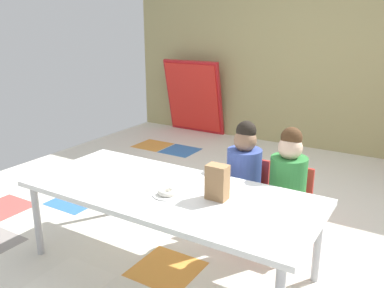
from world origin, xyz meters
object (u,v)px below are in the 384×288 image
folded_activity_table (194,97)px  paper_bag_brown (217,182)px  craft_table (169,196)px  donut_powdered_on_plate (167,192)px  paper_plate_near_edge (167,195)px  seated_child_near_camera (244,169)px  seated_child_middle_seat (288,178)px

folded_activity_table → paper_bag_brown: size_ratio=4.94×
craft_table → donut_powdered_on_plate: size_ratio=16.59×
paper_plate_near_edge → folded_activity_table: bearing=118.6°
seated_child_near_camera → folded_activity_table: folded_activity_table is taller
paper_bag_brown → folded_activity_table: bearing=123.5°
paper_bag_brown → paper_plate_near_edge: bearing=-157.5°
seated_child_near_camera → donut_powdered_on_plate: size_ratio=7.83×
craft_table → seated_child_near_camera: size_ratio=2.12×
craft_table → paper_bag_brown: 0.37m
seated_child_near_camera → paper_plate_near_edge: size_ratio=5.10×
seated_child_middle_seat → folded_activity_table: bearing=133.0°
folded_activity_table → paper_plate_near_edge: 3.59m
seated_child_near_camera → seated_child_middle_seat: (0.34, -0.00, 0.00)m
craft_table → paper_bag_brown: (0.33, 0.04, 0.15)m
folded_activity_table → donut_powdered_on_plate: size_ratio=9.27×
seated_child_middle_seat → paper_bag_brown: size_ratio=4.17×
seated_child_near_camera → craft_table: bearing=-110.5°
seated_child_middle_seat → folded_activity_table: (-2.26, 2.42, -0.02)m
craft_table → paper_plate_near_edge: (0.04, -0.08, 0.05)m
paper_bag_brown → paper_plate_near_edge: 0.33m
donut_powdered_on_plate → seated_child_near_camera: bearing=74.4°
folded_activity_table → donut_powdered_on_plate: 3.59m
paper_bag_brown → paper_plate_near_edge: size_ratio=1.22×
paper_bag_brown → donut_powdered_on_plate: (-0.29, -0.12, -0.09)m
seated_child_middle_seat → seated_child_near_camera: bearing=180.0°
seated_child_near_camera → donut_powdered_on_plate: seated_child_near_camera is taller
seated_child_near_camera → seated_child_middle_seat: bearing=-0.0°
paper_bag_brown → paper_plate_near_edge: paper_bag_brown is taller
paper_plate_near_edge → paper_bag_brown: bearing=22.5°
craft_table → paper_bag_brown: size_ratio=8.84×
seated_child_middle_seat → donut_powdered_on_plate: (-0.54, -0.73, 0.04)m
folded_activity_table → paper_plate_near_edge: bearing=-61.4°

